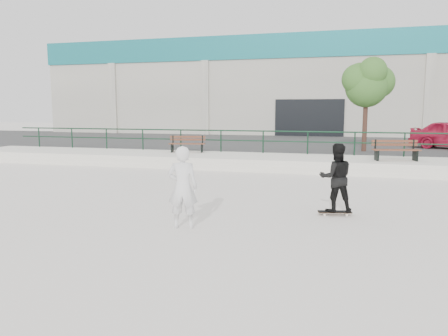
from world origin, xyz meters
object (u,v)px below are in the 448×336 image
(tree, at_px, (367,82))
(seated_skater, at_px, (183,187))
(bench_right, at_px, (396,150))
(skateboard, at_px, (335,212))
(standing_skater, at_px, (336,178))
(bench_left, at_px, (187,144))

(tree, xyz_separation_m, seated_skater, (-4.17, -13.33, -2.89))
(bench_right, relative_size, seated_skater, 1.05)
(bench_right, bearing_deg, skateboard, -117.31)
(skateboard, xyz_separation_m, standing_skater, (-0.00, 0.00, 0.83))
(bench_left, relative_size, standing_skater, 1.07)
(standing_skater, relative_size, seated_skater, 0.93)
(bench_left, relative_size, seated_skater, 0.99)
(bench_left, relative_size, bench_right, 0.95)
(seated_skater, bearing_deg, standing_skater, -159.01)
(bench_left, height_order, bench_right, bench_right)
(skateboard, relative_size, standing_skater, 0.50)
(tree, relative_size, standing_skater, 2.70)
(tree, xyz_separation_m, skateboard, (-1.09, -11.32, -3.68))
(bench_left, bearing_deg, bench_right, -18.05)
(standing_skater, bearing_deg, bench_right, -118.60)
(bench_left, height_order, skateboard, bench_left)
(tree, bearing_deg, seated_skater, -107.36)
(seated_skater, bearing_deg, bench_right, -130.26)
(bench_left, height_order, standing_skater, standing_skater)
(bench_right, relative_size, skateboard, 2.27)
(bench_right, bearing_deg, tree, 93.23)
(tree, relative_size, seated_skater, 2.50)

